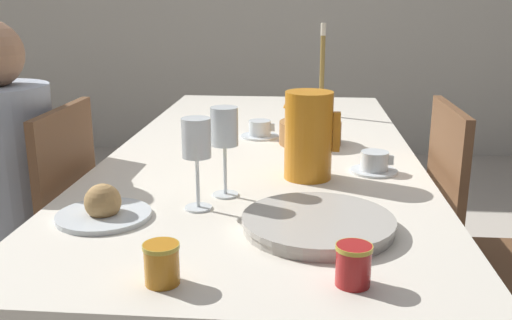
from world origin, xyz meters
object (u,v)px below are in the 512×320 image
at_px(candlestick_tall, 322,79).
at_px(bread_plate, 103,209).
at_px(red_pitcher, 308,135).
at_px(serving_tray, 318,223).
at_px(teacup_near_person, 374,163).
at_px(chair_person_side, 35,250).
at_px(fruit_bowl, 310,128).
at_px(jam_jar_red, 162,262).
at_px(chair_opposite, 480,249).
at_px(wine_glass_juice, 224,132).
at_px(jam_jar_amber, 353,263).
at_px(teacup_across, 260,130).
at_px(wine_glass_water, 196,142).

bearing_deg(candlestick_tall, bread_plate, -112.88).
distance_m(red_pitcher, serving_tray, 0.39).
distance_m(red_pitcher, teacup_near_person, 0.23).
bearing_deg(chair_person_side, fruit_bowl, -64.44).
relative_size(chair_person_side, jam_jar_red, 12.28).
bearing_deg(chair_opposite, jam_jar_red, -46.13).
distance_m(wine_glass_juice, jam_jar_amber, 0.54).
distance_m(wine_glass_juice, candlestick_tall, 1.09).
height_order(chair_opposite, bread_plate, chair_opposite).
bearing_deg(bread_plate, wine_glass_juice, 34.71).
xyz_separation_m(wine_glass_juice, fruit_bowl, (0.22, 0.55, -0.11)).
xyz_separation_m(red_pitcher, serving_tray, (0.02, -0.37, -0.11)).
xyz_separation_m(chair_person_side, wine_glass_juice, (0.61, -0.16, 0.42)).
bearing_deg(fruit_bowl, teacup_near_person, -60.15).
bearing_deg(chair_person_side, bread_plate, -133.99).
distance_m(teacup_across, candlestick_tall, 0.49).
distance_m(fruit_bowl, candlestick_tall, 0.52).
bearing_deg(chair_opposite, red_pitcher, -77.92).
distance_m(chair_person_side, wine_glass_juice, 0.75).
xyz_separation_m(wine_glass_water, wine_glass_juice, (0.05, 0.10, 0.00)).
relative_size(serving_tray, bread_plate, 1.54).
xyz_separation_m(wine_glass_water, teacup_across, (0.09, 0.74, -0.14)).
bearing_deg(bread_plate, serving_tray, -3.38).
height_order(jam_jar_red, fruit_bowl, fruit_bowl).
relative_size(red_pitcher, wine_glass_juice, 1.06).
bearing_deg(teacup_across, teacup_near_person, -48.05).
bearing_deg(teacup_across, jam_jar_red, -94.31).
xyz_separation_m(chair_opposite, jam_jar_amber, (-0.45, -0.73, 0.29)).
relative_size(jam_jar_red, fruit_bowl, 0.35).
bearing_deg(fruit_bowl, red_pitcher, -91.38).
bearing_deg(jam_jar_red, chair_person_side, 131.52).
bearing_deg(bread_plate, wine_glass_water, 20.83).
relative_size(wine_glass_water, teacup_near_person, 1.62).
bearing_deg(fruit_bowl, wine_glass_water, -112.31).
bearing_deg(chair_person_side, red_pitcher, -89.52).
relative_size(teacup_across, fruit_bowl, 0.64).
relative_size(serving_tray, jam_jar_red, 4.44).
bearing_deg(fruit_bowl, chair_opposite, -27.92).
relative_size(chair_person_side, fruit_bowl, 4.33).
distance_m(bread_plate, candlestick_tall, 1.35).
bearing_deg(chair_person_side, jam_jar_red, -138.48).
height_order(bread_plate, jam_jar_amber, bread_plate).
xyz_separation_m(teacup_across, jam_jar_amber, (0.25, -1.09, 0.02)).
bearing_deg(serving_tray, bread_plate, 176.62).
height_order(teacup_near_person, bread_plate, bread_plate).
relative_size(teacup_across, serving_tray, 0.41).
height_order(wine_glass_water, teacup_across, wine_glass_water).
xyz_separation_m(jam_jar_amber, jam_jar_red, (-0.33, -0.02, 0.00)).
distance_m(teacup_across, fruit_bowl, 0.20).
xyz_separation_m(teacup_across, serving_tray, (0.19, -0.85, -0.01)).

